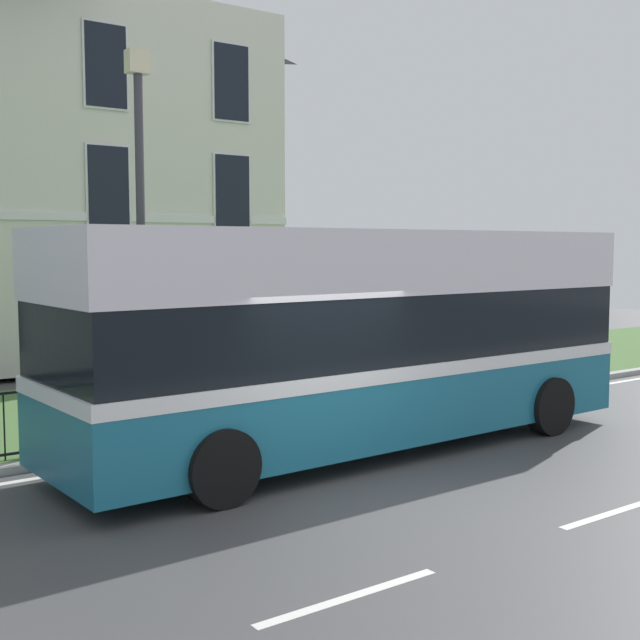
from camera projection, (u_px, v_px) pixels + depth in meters
name	position (u px, v px, depth m)	size (l,w,h in m)	color
ground_plane	(328.00, 483.00, 10.92)	(60.00, 56.00, 0.18)	#424243
iron_verge_railing	(84.00, 415.00, 12.20)	(18.91, 0.04, 0.97)	black
single_decker_bus	(359.00, 335.00, 12.58)	(9.61, 2.84, 3.35)	#1C6884
street_lamp_post	(141.00, 214.00, 13.17)	(0.36, 0.24, 6.06)	#333338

